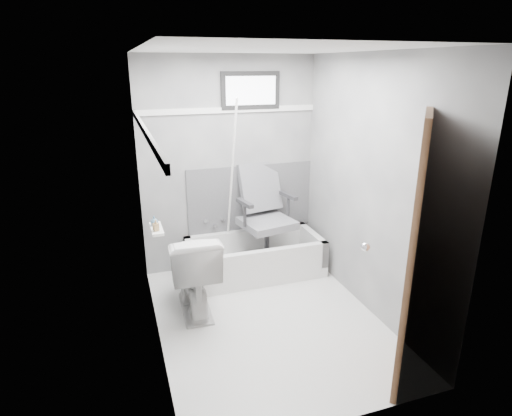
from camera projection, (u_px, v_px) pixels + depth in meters
name	position (u px, v px, depth m)	size (l,w,h in m)	color
floor	(268.00, 319.00, 4.04)	(2.60, 2.60, 0.00)	silver
ceiling	(270.00, 49.00, 3.28)	(2.60, 2.60, 0.00)	silver
wall_back	(229.00, 166.00, 4.83)	(2.00, 0.02, 2.40)	slate
wall_front	(346.00, 261.00, 2.49)	(2.00, 0.02, 2.40)	slate
wall_left	(150.00, 210.00, 3.36)	(0.02, 2.60, 2.40)	slate
wall_right	(370.00, 188.00, 3.96)	(0.02, 2.60, 2.40)	slate
bathtub	(255.00, 257.00, 4.87)	(1.50, 0.70, 0.42)	silver
office_chair	(267.00, 216.00, 4.79)	(0.64, 0.64, 1.11)	#5E5F63
toilet	(193.00, 271.00, 4.09)	(0.47, 0.83, 0.82)	silver
door	(471.00, 267.00, 2.87)	(0.78, 0.78, 2.00)	brown
window	(250.00, 90.00, 4.63)	(0.66, 0.04, 0.40)	black
backerboard	(251.00, 198.00, 5.02)	(1.50, 0.02, 0.78)	#4C4C4F
trim_back	(229.00, 110.00, 4.62)	(2.00, 0.02, 0.06)	white
trim_left	(145.00, 131.00, 3.16)	(0.02, 2.60, 0.06)	white
pole	(231.00, 184.00, 4.64)	(0.02, 0.02, 1.95)	white
shelf	(157.00, 229.00, 3.80)	(0.10, 0.32, 0.03)	white
soap_bottle_a	(156.00, 225.00, 3.70)	(0.04, 0.04, 0.10)	#A68453
soap_bottle_b	(154.00, 220.00, 3.83)	(0.07, 0.07, 0.09)	slate
faucet	(214.00, 223.00, 4.95)	(0.26, 0.10, 0.16)	silver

